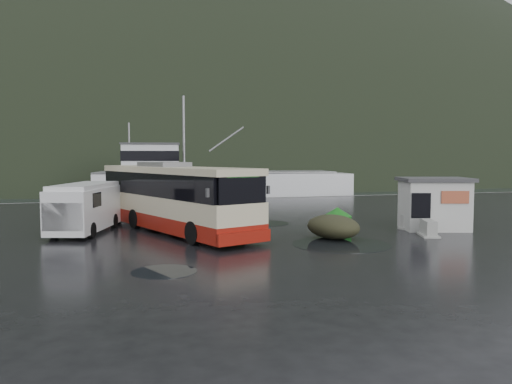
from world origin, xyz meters
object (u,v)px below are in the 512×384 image
object	(u,v)px
ticket_kiosk	(433,229)
jersey_barrier_a	(413,230)
coach_bus	(174,231)
white_van	(86,232)
waste_bin_left	(228,240)
jersey_barrier_b	(428,236)
fishing_trawler	(216,192)
dome_tent	(333,239)
waste_bin_right	(337,236)

from	to	relation	value
ticket_kiosk	jersey_barrier_a	distance (m)	1.14
coach_bus	ticket_kiosk	bearing A→B (deg)	-34.51
white_van	waste_bin_left	xyz separation A→B (m)	(6.08, -4.08, 0.00)
coach_bus	jersey_barrier_b	world-z (taller)	coach_bus
jersey_barrier_b	fishing_trawler	distance (m)	31.61
dome_tent	jersey_barrier_b	world-z (taller)	dome_tent
white_van	waste_bin_left	size ratio (longest dim) A/B	4.40
ticket_kiosk	fishing_trawler	distance (m)	30.09
waste_bin_right	ticket_kiosk	size ratio (longest dim) A/B	0.40
white_van	waste_bin_left	world-z (taller)	white_van
waste_bin_left	fishing_trawler	xyz separation A→B (m)	(5.32, 30.08, 0.00)
waste_bin_left	jersey_barrier_a	xyz separation A→B (m)	(9.42, 0.44, 0.00)
waste_bin_right	fishing_trawler	world-z (taller)	fishing_trawler
white_van	jersey_barrier_a	size ratio (longest dim) A/B	3.90
ticket_kiosk	jersey_barrier_a	size ratio (longest dim) A/B	2.28
coach_bus	ticket_kiosk	world-z (taller)	coach_bus
coach_bus	jersey_barrier_a	distance (m)	11.78
coach_bus	ticket_kiosk	xyz separation A→B (m)	(12.54, -2.93, 0.00)
white_van	waste_bin_right	distance (m)	11.92
jersey_barrier_a	fishing_trawler	xyz separation A→B (m)	(-4.10, 29.64, 0.00)
waste_bin_right	fishing_trawler	xyz separation A→B (m)	(0.22, 30.15, 0.00)
dome_tent	jersey_barrier_a	distance (m)	5.01
ticket_kiosk	jersey_barrier_a	xyz separation A→B (m)	(-1.14, -0.01, 0.00)
ticket_kiosk	jersey_barrier_b	bearing A→B (deg)	-114.37
waste_bin_left	fishing_trawler	world-z (taller)	fishing_trawler
dome_tent	ticket_kiosk	world-z (taller)	ticket_kiosk
coach_bus	white_van	world-z (taller)	coach_bus
waste_bin_left	waste_bin_right	xyz separation A→B (m)	(5.10, -0.07, 0.00)
white_van	ticket_kiosk	size ratio (longest dim) A/B	1.71
jersey_barrier_b	jersey_barrier_a	bearing A→B (deg)	78.05
dome_tent	jersey_barrier_a	bearing A→B (deg)	14.22
coach_bus	waste_bin_right	size ratio (longest dim) A/B	9.12
fishing_trawler	waste_bin_right	bearing A→B (deg)	-83.17
coach_bus	jersey_barrier_b	distance (m)	11.99
dome_tent	jersey_barrier_b	xyz separation A→B (m)	(4.49, -0.52, 0.00)
waste_bin_left	jersey_barrier_a	bearing A→B (deg)	2.67
dome_tent	ticket_kiosk	xyz separation A→B (m)	(6.00, 1.24, 0.00)
jersey_barrier_b	fishing_trawler	xyz separation A→B (m)	(-3.73, 31.39, 0.00)
waste_bin_right	jersey_barrier_b	xyz separation A→B (m)	(3.95, -1.24, 0.00)
waste_bin_right	ticket_kiosk	distance (m)	5.49
jersey_barrier_a	dome_tent	bearing A→B (deg)	-165.78
waste_bin_right	jersey_barrier_a	xyz separation A→B (m)	(4.32, 0.51, 0.00)
coach_bus	dome_tent	size ratio (longest dim) A/B	4.42
dome_tent	waste_bin_right	bearing A→B (deg)	53.49
white_van	waste_bin_right	size ratio (longest dim) A/B	4.33
waste_bin_left	jersey_barrier_b	bearing A→B (deg)	-8.24
coach_bus	dome_tent	world-z (taller)	coach_bus
coach_bus	fishing_trawler	size ratio (longest dim) A/B	0.42
waste_bin_left	jersey_barrier_a	distance (m)	9.43
waste_bin_right	jersey_barrier_a	distance (m)	4.35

